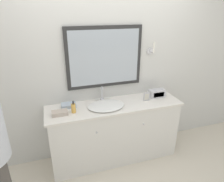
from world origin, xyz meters
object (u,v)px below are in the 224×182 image
appliance_box (157,93)px  picture_frame (147,97)px  sink_basin (106,105)px  soap_bottle (73,108)px

appliance_box → picture_frame: 0.22m
sink_basin → appliance_box: 0.79m
sink_basin → appliance_box: (0.79, 0.08, 0.03)m
soap_bottle → appliance_box: bearing=5.2°
appliance_box → soap_bottle: bearing=-174.8°
soap_bottle → picture_frame: bearing=1.9°
picture_frame → appliance_box: bearing=20.9°
sink_basin → appliance_box: size_ratio=2.12×
sink_basin → picture_frame: sink_basin is taller
appliance_box → picture_frame: (-0.21, -0.08, 0.01)m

